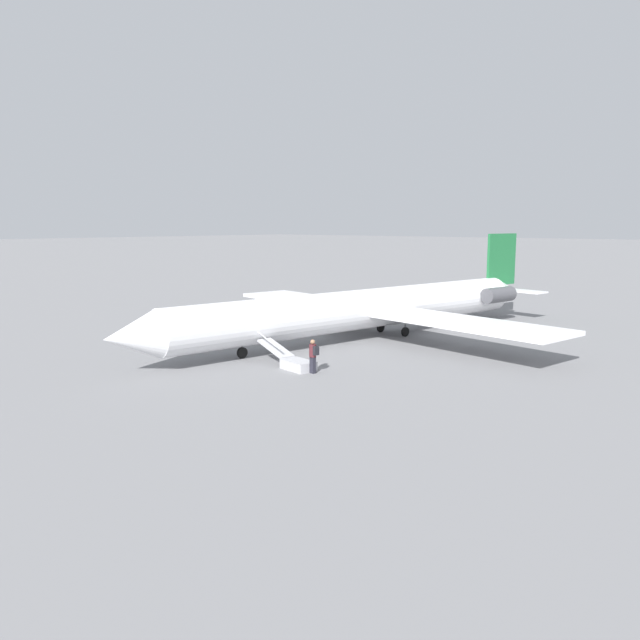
{
  "coord_description": "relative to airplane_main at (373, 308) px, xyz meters",
  "views": [
    {
      "loc": [
        32.44,
        24.11,
        7.49
      ],
      "look_at": [
        4.38,
        0.08,
        1.79
      ],
      "focal_mm": 35.0,
      "sensor_mm": 36.0,
      "label": 1
    }
  ],
  "objects": [
    {
      "name": "ground_plane",
      "position": [
        0.98,
        -0.17,
        -2.01
      ],
      "size": [
        600.0,
        600.0,
        0.0
      ],
      "primitive_type": "plane",
      "color": "slate"
    },
    {
      "name": "airplane_main",
      "position": [
        0.0,
        0.0,
        0.0
      ],
      "size": [
        34.78,
        26.98,
        6.74
      ],
      "rotation": [
        0.0,
        0.0,
        -0.17
      ],
      "color": "white",
      "rests_on": "ground"
    },
    {
      "name": "boarding_stairs",
      "position": [
        10.11,
        2.16,
        -1.64
      ],
      "size": [
        1.66,
        4.13,
        1.68
      ],
      "rotation": [
        0.0,
        0.0,
        -1.74
      ],
      "color": "#B2B2B7",
      "rests_on": "ground"
    },
    {
      "name": "passenger",
      "position": [
        10.25,
        3.65,
        -1.0
      ],
      "size": [
        0.38,
        0.56,
        1.74
      ],
      "rotation": [
        0.0,
        0.0,
        -1.74
      ],
      "color": "#23232D",
      "rests_on": "ground"
    }
  ]
}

